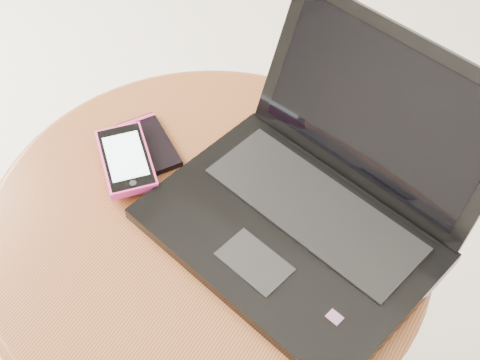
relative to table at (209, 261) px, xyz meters
The scene contains 4 objects.
table is the anchor object (origin of this frame).
laptop 0.21m from the table, 32.14° to the left, with size 0.43×0.42×0.23m.
phone_black 0.19m from the table, 154.90° to the left, with size 0.13×0.11×0.01m.
phone_pink 0.19m from the table, behind, with size 0.14×0.13×0.02m.
Camera 1 is at (0.26, -0.53, 1.25)m, focal length 50.92 mm.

